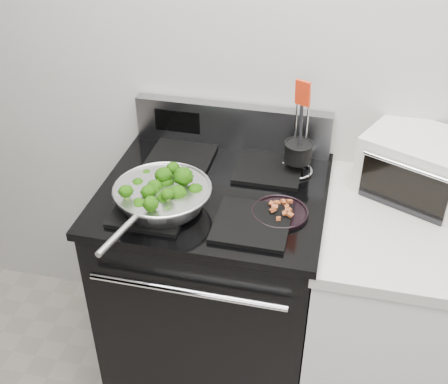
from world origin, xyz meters
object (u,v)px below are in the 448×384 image
(bacon_plate, at_px, (280,210))
(toaster_oven, at_px, (421,166))
(utensil_holder, at_px, (298,157))
(gas_range, at_px, (215,284))
(skillet, at_px, (162,196))

(bacon_plate, distance_m, toaster_oven, 0.54)
(utensil_holder, bearing_deg, toaster_oven, 25.68)
(gas_range, relative_size, bacon_plate, 5.98)
(utensil_holder, height_order, toaster_oven, utensil_holder)
(skillet, height_order, utensil_holder, utensil_holder)
(gas_range, xyz_separation_m, utensil_holder, (0.27, 0.17, 0.53))
(utensil_holder, distance_m, toaster_oven, 0.43)
(bacon_plate, xyz_separation_m, utensil_holder, (0.02, 0.27, 0.05))
(skillet, distance_m, bacon_plate, 0.39)
(bacon_plate, bearing_deg, toaster_oven, 32.27)
(utensil_holder, bearing_deg, skillet, -117.71)
(skillet, xyz_separation_m, toaster_oven, (0.83, 0.34, 0.03))
(skillet, height_order, bacon_plate, skillet)
(gas_range, distance_m, toaster_oven, 0.90)
(gas_range, xyz_separation_m, bacon_plate, (0.25, -0.09, 0.48))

